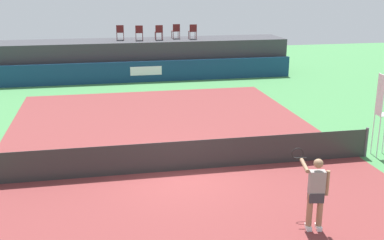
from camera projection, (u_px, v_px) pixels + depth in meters
The scene contains 14 objects.
ground_plane at pixel (167, 140), 17.43m from camera, with size 48.00×48.00×0.00m, color #3D7A42.
court_inner at pixel (182, 170), 14.60m from camera, with size 12.00×22.00×0.00m, color maroon.
sponsor_wall at pixel (141, 72), 27.13m from camera, with size 18.00×0.22×1.20m.
spectator_platform at pixel (138, 58), 28.68m from camera, with size 18.00×2.80×2.20m, color #38383D.
spectator_chair_far_left at pixel (120, 32), 28.20m from camera, with size 0.46×0.46×0.89m.
spectator_chair_left at pixel (139, 32), 28.01m from camera, with size 0.47×0.47×0.89m.
spectator_chair_center at pixel (159, 32), 28.21m from camera, with size 0.44×0.44×0.89m.
spectator_chair_right at pixel (176, 30), 28.85m from camera, with size 0.47×0.47×0.89m.
spectator_chair_far_right at pixel (193, 31), 28.67m from camera, with size 0.44×0.44×0.89m.
umpire_chair at pixel (381, 110), 15.40m from camera, with size 0.48×0.48×2.76m.
tennis_net at pixel (181, 156), 14.47m from camera, with size 12.40×0.02×0.95m, color #2D2D2D.
net_post_far at pixel (366, 142), 15.62m from camera, with size 0.10×0.10×1.00m, color #4C4C51.
tennis_player at pixel (316, 191), 10.91m from camera, with size 0.57×1.21×1.77m.
tennis_ball at pixel (227, 162), 15.17m from camera, with size 0.07×0.07×0.07m, color #D8EA33.
Camera 1 is at (-2.32, -13.37, 5.63)m, focal length 44.28 mm.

